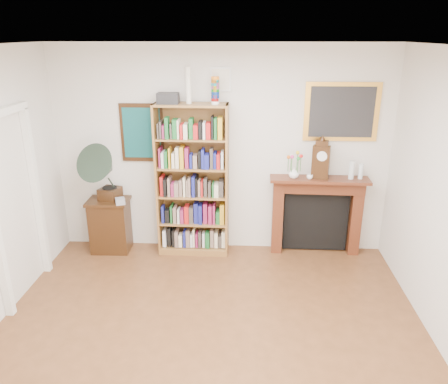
% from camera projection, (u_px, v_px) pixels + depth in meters
% --- Properties ---
extents(room, '(4.51, 5.01, 2.81)m').
position_uv_depth(room, '(202.00, 231.00, 3.52)').
color(room, '#553219').
rests_on(room, ground).
extents(door_casing, '(0.08, 1.02, 2.17)m').
position_uv_depth(door_casing, '(14.00, 191.00, 4.80)').
color(door_casing, white).
rests_on(door_casing, left_wall).
extents(teal_poster, '(0.58, 0.04, 0.78)m').
position_uv_depth(teal_poster, '(142.00, 133.00, 5.81)').
color(teal_poster, black).
rests_on(teal_poster, back_wall).
extents(small_picture, '(0.26, 0.04, 0.30)m').
position_uv_depth(small_picture, '(221.00, 79.00, 5.52)').
color(small_picture, white).
rests_on(small_picture, back_wall).
extents(gilt_painting, '(0.95, 0.04, 0.75)m').
position_uv_depth(gilt_painting, '(342.00, 112.00, 5.58)').
color(gilt_painting, gold).
rests_on(gilt_painting, back_wall).
extents(bookshelf, '(0.96, 0.35, 2.38)m').
position_uv_depth(bookshelf, '(192.00, 173.00, 5.79)').
color(bookshelf, brown).
rests_on(bookshelf, floor).
extents(side_cabinet, '(0.56, 0.42, 0.76)m').
position_uv_depth(side_cabinet, '(110.00, 225.00, 6.08)').
color(side_cabinet, black).
rests_on(side_cabinet, floor).
extents(fireplace, '(1.31, 0.35, 1.10)m').
position_uv_depth(fireplace, '(317.00, 208.00, 5.96)').
color(fireplace, '#472110').
rests_on(fireplace, floor).
extents(gramophone, '(0.65, 0.74, 0.84)m').
position_uv_depth(gramophone, '(104.00, 169.00, 5.70)').
color(gramophone, black).
rests_on(gramophone, side_cabinet).
extents(cd_stack, '(0.16, 0.16, 0.08)m').
position_uv_depth(cd_stack, '(120.00, 201.00, 5.80)').
color(cd_stack, '#B1B0BD').
rests_on(cd_stack, side_cabinet).
extents(mantel_clock, '(0.24, 0.17, 0.51)m').
position_uv_depth(mantel_clock, '(321.00, 160.00, 5.66)').
color(mantel_clock, black).
rests_on(mantel_clock, fireplace).
extents(flower_vase, '(0.16, 0.16, 0.14)m').
position_uv_depth(flower_vase, '(294.00, 173.00, 5.73)').
color(flower_vase, white).
rests_on(flower_vase, fireplace).
extents(teacup, '(0.09, 0.09, 0.06)m').
position_uv_depth(teacup, '(310.00, 177.00, 5.71)').
color(teacup, white).
rests_on(teacup, fireplace).
extents(bottle_left, '(0.07, 0.07, 0.24)m').
position_uv_depth(bottle_left, '(352.00, 170.00, 5.69)').
color(bottle_left, silver).
rests_on(bottle_left, fireplace).
extents(bottle_right, '(0.06, 0.06, 0.20)m').
position_uv_depth(bottle_right, '(361.00, 171.00, 5.70)').
color(bottle_right, silver).
rests_on(bottle_right, fireplace).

